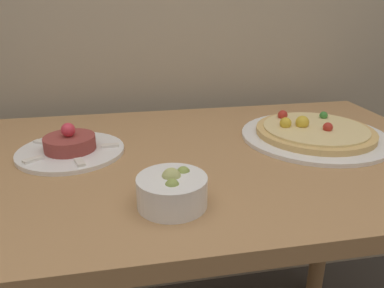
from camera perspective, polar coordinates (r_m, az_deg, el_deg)
name	(u,v)px	position (r m, az deg, el deg)	size (l,w,h in m)	color
dining_table	(197,199)	(0.91, 0.80, -8.44)	(1.21, 0.73, 0.79)	#AD7F51
pizza_plate	(314,133)	(1.00, 18.13, 1.64)	(0.37, 0.37, 0.06)	white
tartare_plate	(70,147)	(0.90, -18.04, -0.48)	(0.24, 0.24, 0.07)	white
small_bowl	(172,190)	(0.64, -3.03, -7.08)	(0.12, 0.12, 0.07)	white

